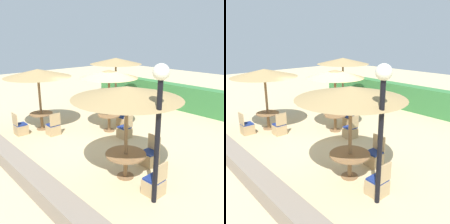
{
  "view_description": "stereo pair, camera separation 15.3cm",
  "coord_description": "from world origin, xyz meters",
  "views": [
    {
      "loc": [
        7.19,
        -5.88,
        3.84
      ],
      "look_at": [
        0.0,
        0.6,
        0.9
      ],
      "focal_mm": 40.0,
      "sensor_mm": 36.0,
      "label": 1
    },
    {
      "loc": [
        7.29,
        -5.77,
        3.84
      ],
      "look_at": [
        0.0,
        0.6,
        0.9
      ],
      "focal_mm": 40.0,
      "sensor_mm": 36.0,
      "label": 2
    }
  ],
  "objects": [
    {
      "name": "ground_plane",
      "position": [
        0.0,
        0.0,
        0.0
      ],
      "size": [
        40.0,
        40.0,
        0.0
      ],
      "primitive_type": "plane",
      "color": "#D1BA8C"
    },
    {
      "name": "hedge_row",
      "position": [
        0.0,
        5.77,
        0.66
      ],
      "size": [
        13.0,
        0.7,
        1.33
      ],
      "primitive_type": "cube",
      "color": "#387A3D",
      "rests_on": "ground_plane"
    },
    {
      "name": "stone_border",
      "position": [
        0.0,
        -3.56,
        0.23
      ],
      "size": [
        10.0,
        0.56,
        0.47
      ],
      "primitive_type": "cube",
      "color": "gray",
      "rests_on": "ground_plane"
    },
    {
      "name": "lamp_post",
      "position": [
        4.03,
        -1.67,
        2.35
      ],
      "size": [
        0.36,
        0.36,
        3.32
      ],
      "color": "black",
      "rests_on": "ground_plane"
    },
    {
      "name": "parasol_center",
      "position": [
        -0.27,
        0.68,
        2.4
      ],
      "size": [
        2.33,
        2.33,
        2.58
      ],
      "color": "olive",
      "rests_on": "ground_plane"
    },
    {
      "name": "round_table_center",
      "position": [
        -0.27,
        0.68,
        0.53
      ],
      "size": [
        0.93,
        0.93,
        0.71
      ],
      "color": "olive",
      "rests_on": "ground_plane"
    },
    {
      "name": "patio_chair_center_east",
      "position": [
        0.71,
        0.63,
        0.26
      ],
      "size": [
        0.46,
        0.46,
        0.93
      ],
      "rotation": [
        0.0,
        0.0,
        1.57
      ],
      "color": "tan",
      "rests_on": "ground_plane"
    },
    {
      "name": "patio_chair_center_north",
      "position": [
        -0.3,
        1.57,
        0.26
      ],
      "size": [
        0.46,
        0.46,
        0.93
      ],
      "rotation": [
        0.0,
        0.0,
        3.14
      ],
      "color": "tan",
      "rests_on": "ground_plane"
    },
    {
      "name": "parasol_front_right",
      "position": [
        2.77,
        -1.39,
        2.45
      ],
      "size": [
        2.93,
        2.93,
        2.62
      ],
      "color": "olive",
      "rests_on": "ground_plane"
    },
    {
      "name": "round_table_front_right",
      "position": [
        2.77,
        -1.39,
        0.58
      ],
      "size": [
        1.14,
        1.14,
        0.72
      ],
      "color": "olive",
      "rests_on": "ground_plane"
    },
    {
      "name": "patio_chair_front_right_north",
      "position": [
        2.77,
        -0.33,
        0.26
      ],
      "size": [
        0.46,
        0.46,
        0.93
      ],
      "rotation": [
        0.0,
        0.0,
        3.14
      ],
      "color": "tan",
      "rests_on": "ground_plane"
    },
    {
      "name": "patio_chair_front_right_east",
      "position": [
        3.84,
        -1.44,
        0.26
      ],
      "size": [
        0.46,
        0.46,
        0.93
      ],
      "rotation": [
        0.0,
        0.0,
        1.57
      ],
      "color": "tan",
      "rests_on": "ground_plane"
    },
    {
      "name": "parasol_front_left",
      "position": [
        -2.36,
        -1.34,
        2.41
      ],
      "size": [
        2.72,
        2.72,
        2.58
      ],
      "color": "olive",
      "rests_on": "ground_plane"
    },
    {
      "name": "round_table_front_left",
      "position": [
        -2.36,
        -1.34,
        0.54
      ],
      "size": [
        0.96,
        0.96,
        0.71
      ],
      "color": "olive",
      "rests_on": "ground_plane"
    },
    {
      "name": "patio_chair_front_left_east",
      "position": [
        -1.44,
        -1.31,
        0.26
      ],
      "size": [
        0.46,
        0.46,
        0.93
      ],
      "rotation": [
        0.0,
        0.0,
        1.57
      ],
      "color": "tan",
      "rests_on": "ground_plane"
    },
    {
      "name": "patio_chair_front_left_south",
      "position": [
        -2.36,
        -2.28,
        0.26
      ],
      "size": [
        0.46,
        0.46,
        0.93
      ],
      "color": "tan",
      "rests_on": "ground_plane"
    },
    {
      "name": "parasol_back_left",
      "position": [
        -2.68,
        3.29,
        2.58
      ],
      "size": [
        2.77,
        2.77,
        2.75
      ],
      "color": "olive",
      "rests_on": "ground_plane"
    },
    {
      "name": "round_table_back_left",
      "position": [
        -2.68,
        3.29,
        0.54
      ],
      "size": [
        0.95,
        0.95,
        0.71
      ],
      "color": "olive",
      "rests_on": "ground_plane"
    },
    {
      "name": "patio_chair_back_left_south",
      "position": [
        -2.73,
        2.33,
        0.26
      ],
      "size": [
        0.46,
        0.46,
        0.93
      ],
      "color": "tan",
      "rests_on": "ground_plane"
    },
    {
      "name": "patio_chair_back_left_east",
      "position": [
        -1.71,
        3.24,
        0.26
      ],
      "size": [
        0.46,
        0.46,
        0.93
      ],
      "rotation": [
        0.0,
        0.0,
        1.57
      ],
      "color": "tan",
      "rests_on": "ground_plane"
    },
    {
      "name": "patio_chair_back_left_west",
      "position": [
        -3.68,
        3.26,
        0.26
      ],
      "size": [
        0.46,
        0.46,
        0.93
      ],
      "rotation": [
        0.0,
        0.0,
        -1.57
      ],
      "color": "tan",
      "rests_on": "ground_plane"
    }
  ]
}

